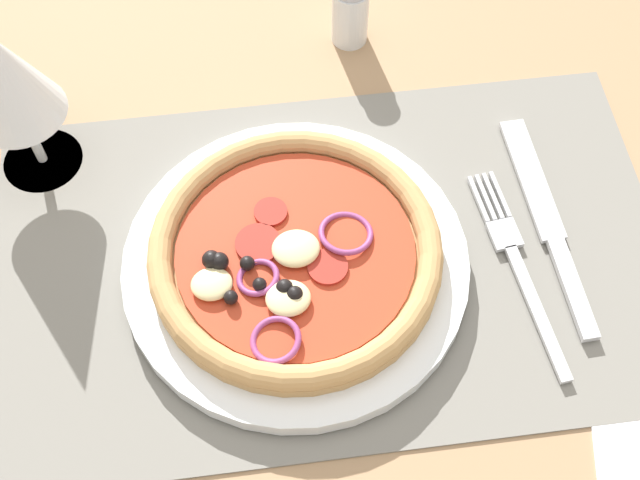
{
  "coord_description": "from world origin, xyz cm",
  "views": [
    {
      "loc": [
        -4.84,
        -31.35,
        56.18
      ],
      "look_at": [
        -0.82,
        0.0,
        2.86
      ],
      "focal_mm": 47.64,
      "sensor_mm": 36.0,
      "label": 1
    }
  ],
  "objects_px": {
    "pizza": "(294,253)",
    "wine_glass": "(3,76)",
    "fork": "(515,259)",
    "pepper_shaker": "(350,11)",
    "knife": "(547,220)",
    "plate": "(296,265)"
  },
  "relations": [
    {
      "from": "pizza",
      "to": "wine_glass",
      "type": "xyz_separation_m",
      "value": [
        -0.19,
        0.13,
        0.07
      ]
    },
    {
      "from": "pizza",
      "to": "knife",
      "type": "distance_m",
      "value": 0.2
    },
    {
      "from": "knife",
      "to": "wine_glass",
      "type": "distance_m",
      "value": 0.42
    },
    {
      "from": "pizza",
      "to": "pepper_shaker",
      "type": "distance_m",
      "value": 0.24
    },
    {
      "from": "wine_glass",
      "to": "plate",
      "type": "bearing_deg",
      "value": -33.54
    },
    {
      "from": "plate",
      "to": "pepper_shaker",
      "type": "xyz_separation_m",
      "value": [
        0.07,
        0.23,
        0.02
      ]
    },
    {
      "from": "knife",
      "to": "wine_glass",
      "type": "xyz_separation_m",
      "value": [
        -0.39,
        0.11,
        0.1
      ]
    },
    {
      "from": "plate",
      "to": "fork",
      "type": "xyz_separation_m",
      "value": [
        0.16,
        -0.01,
        -0.01
      ]
    },
    {
      "from": "pizza",
      "to": "knife",
      "type": "bearing_deg",
      "value": 5.11
    },
    {
      "from": "pizza",
      "to": "pepper_shaker",
      "type": "xyz_separation_m",
      "value": [
        0.07,
        0.23,
        0.0
      ]
    },
    {
      "from": "plate",
      "to": "wine_glass",
      "type": "distance_m",
      "value": 0.25
    },
    {
      "from": "wine_glass",
      "to": "fork",
      "type": "bearing_deg",
      "value": -21.62
    },
    {
      "from": "knife",
      "to": "pepper_shaker",
      "type": "bearing_deg",
      "value": 27.2
    },
    {
      "from": "plate",
      "to": "knife",
      "type": "bearing_deg",
      "value": 4.9
    },
    {
      "from": "knife",
      "to": "pepper_shaker",
      "type": "relative_size",
      "value": 2.99
    },
    {
      "from": "wine_glass",
      "to": "pepper_shaker",
      "type": "bearing_deg",
      "value": 21.23
    },
    {
      "from": "pepper_shaker",
      "to": "knife",
      "type": "bearing_deg",
      "value": -60.16
    },
    {
      "from": "fork",
      "to": "pepper_shaker",
      "type": "relative_size",
      "value": 2.69
    },
    {
      "from": "fork",
      "to": "wine_glass",
      "type": "height_order",
      "value": "wine_glass"
    },
    {
      "from": "plate",
      "to": "knife",
      "type": "distance_m",
      "value": 0.2
    },
    {
      "from": "fork",
      "to": "pizza",
      "type": "bearing_deg",
      "value": 78.74
    },
    {
      "from": "pizza",
      "to": "fork",
      "type": "height_order",
      "value": "pizza"
    }
  ]
}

